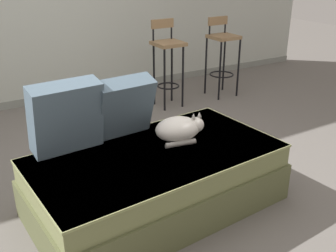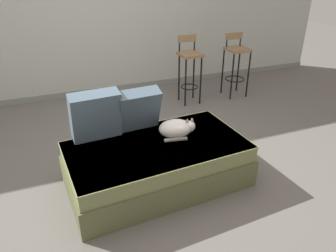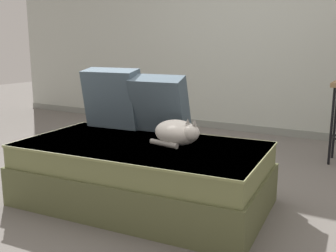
# 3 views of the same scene
# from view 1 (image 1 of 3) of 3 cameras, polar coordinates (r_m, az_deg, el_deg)

# --- Properties ---
(ground_plane) EXTENTS (16.00, 16.00, 0.00)m
(ground_plane) POSITION_cam_1_polar(r_m,az_deg,el_deg) (3.15, -5.19, -7.93)
(ground_plane) COLOR #66605B
(ground_plane) RESTS_ON ground
(wall_baseboard_trim) EXTENTS (8.00, 0.02, 0.09)m
(wall_baseboard_trim) POSITION_cam_1_polar(r_m,az_deg,el_deg) (5.04, -16.28, 3.99)
(wall_baseboard_trim) COLOR gray
(wall_baseboard_trim) RESTS_ON ground
(couch) EXTENTS (1.75, 1.04, 0.43)m
(couch) POSITION_cam_1_polar(r_m,az_deg,el_deg) (2.74, -1.64, -7.75)
(couch) COLOR brown
(couch) RESTS_ON ground
(throw_pillow_corner) EXTENTS (0.48, 0.27, 0.48)m
(throw_pillow_corner) POSITION_cam_1_polar(r_m,az_deg,el_deg) (2.64, -14.59, 1.28)
(throw_pillow_corner) COLOR #4C6070
(throw_pillow_corner) RESTS_ON couch
(throw_pillow_middle) EXTENTS (0.44, 0.30, 0.45)m
(throw_pillow_middle) POSITION_cam_1_polar(r_m,az_deg,el_deg) (2.81, -6.53, 2.82)
(throw_pillow_middle) COLOR #4C6070
(throw_pillow_middle) RESTS_ON couch
(cat) EXTENTS (0.36, 0.29, 0.20)m
(cat) POSITION_cam_1_polar(r_m,az_deg,el_deg) (2.77, 1.65, -0.41)
(cat) COLOR white
(cat) RESTS_ON couch
(bar_stool_near_window) EXTENTS (0.32, 0.32, 0.99)m
(bar_stool_near_window) POSITION_cam_1_polar(r_m,az_deg,el_deg) (4.55, -0.07, 10.29)
(bar_stool_near_window) COLOR black
(bar_stool_near_window) RESTS_ON ground
(bar_stool_by_doorway) EXTENTS (0.32, 0.32, 0.96)m
(bar_stool_by_doorway) POSITION_cam_1_polar(r_m,az_deg,el_deg) (4.99, 7.87, 11.03)
(bar_stool_by_doorway) COLOR black
(bar_stool_by_doorway) RESTS_ON ground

